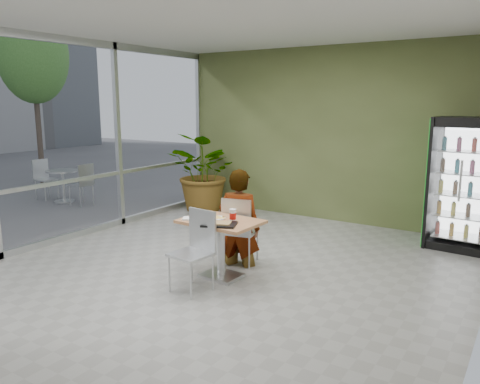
# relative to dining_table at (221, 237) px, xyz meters

# --- Properties ---
(ground) EXTENTS (7.00, 7.00, 0.00)m
(ground) POSITION_rel_dining_table_xyz_m (-0.06, 0.02, -0.54)
(ground) COLOR gray
(ground) RESTS_ON ground
(room_envelope) EXTENTS (6.00, 7.00, 3.20)m
(room_envelope) POSITION_rel_dining_table_xyz_m (-0.06, 0.02, 1.06)
(room_envelope) COLOR beige
(room_envelope) RESTS_ON ground
(storefront_frame) EXTENTS (0.10, 7.00, 3.20)m
(storefront_frame) POSITION_rel_dining_table_xyz_m (-3.06, 0.02, 1.06)
(storefront_frame) COLOR #B7BABC
(storefront_frame) RESTS_ON ground
(dining_table) EXTENTS (1.00, 0.72, 0.75)m
(dining_table) POSITION_rel_dining_table_xyz_m (0.00, 0.00, 0.00)
(dining_table) COLOR tan
(dining_table) RESTS_ON ground
(chair_far) EXTENTS (0.50, 0.50, 0.94)m
(chair_far) POSITION_rel_dining_table_xyz_m (-0.06, 0.50, 0.02)
(chair_far) COLOR #B7BABC
(chair_far) RESTS_ON ground
(chair_near) EXTENTS (0.47, 0.48, 0.96)m
(chair_near) POSITION_rel_dining_table_xyz_m (-0.03, -0.46, 0.02)
(chair_near) COLOR #B7BABC
(chair_near) RESTS_ON ground
(seated_woman) EXTENTS (0.67, 0.51, 1.63)m
(seated_woman) POSITION_rel_dining_table_xyz_m (-0.08, 0.55, -0.02)
(seated_woman) COLOR black
(seated_woman) RESTS_ON ground
(pizza_plate) EXTENTS (0.32, 0.31, 0.03)m
(pizza_plate) POSITION_rel_dining_table_xyz_m (-0.09, 0.04, 0.23)
(pizza_plate) COLOR white
(pizza_plate) RESTS_ON dining_table
(soda_cup) EXTENTS (0.09, 0.09, 0.15)m
(soda_cup) POSITION_rel_dining_table_xyz_m (0.16, 0.04, 0.29)
(soda_cup) COLOR white
(soda_cup) RESTS_ON dining_table
(napkin_stack) EXTENTS (0.22, 0.22, 0.02)m
(napkin_stack) POSITION_rel_dining_table_xyz_m (-0.36, -0.18, 0.22)
(napkin_stack) COLOR white
(napkin_stack) RESTS_ON dining_table
(cafeteria_tray) EXTENTS (0.49, 0.43, 0.02)m
(cafeteria_tray) POSITION_rel_dining_table_xyz_m (0.13, -0.21, 0.23)
(cafeteria_tray) COLOR black
(cafeteria_tray) RESTS_ON dining_table
(beverage_fridge) EXTENTS (0.95, 0.76, 1.99)m
(beverage_fridge) POSITION_rel_dining_table_xyz_m (2.35, 2.97, 0.46)
(beverage_fridge) COLOR black
(beverage_fridge) RESTS_ON ground
(potted_plant) EXTENTS (1.67, 1.53, 1.60)m
(potted_plant) POSITION_rel_dining_table_xyz_m (-2.36, 2.85, 0.26)
(potted_plant) COLOR #386829
(potted_plant) RESTS_ON ground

